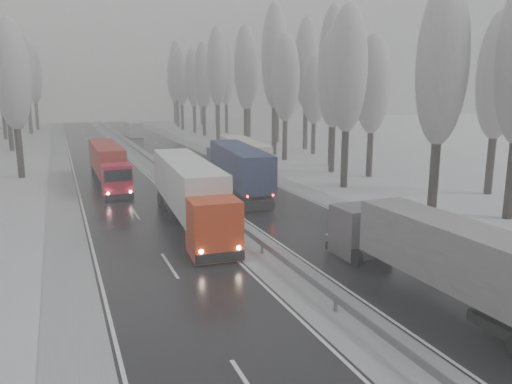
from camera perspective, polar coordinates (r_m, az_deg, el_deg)
ground at (r=18.69m, az=15.61°, el=-17.98°), size 260.00×260.00×0.00m
carriageway_right at (r=46.32m, az=-1.79°, el=0.44°), size 7.50×200.00×0.03m
carriageway_left at (r=43.95m, az=-14.77°, el=-0.58°), size 7.50×200.00×0.03m
median_slush at (r=44.84m, az=-8.11°, el=-0.05°), size 3.00×200.00×0.04m
shoulder_right at (r=48.20m, az=3.75°, el=0.87°), size 2.40×200.00×0.04m
shoulder_left at (r=43.66m, az=-21.22°, el=-1.07°), size 2.40×200.00×0.04m
median_guardrail at (r=44.72m, az=-8.12°, el=0.67°), size 0.12×200.00×0.76m
tree_16 at (r=38.01m, az=20.50°, el=13.38°), size 3.60×3.60×16.53m
tree_17 at (r=47.60m, az=25.99°, el=11.72°), size 3.60×3.60×15.54m
tree_18 at (r=46.82m, az=10.44°, el=13.52°), size 3.60×3.60×16.58m
tree_19 at (r=53.17m, az=13.21°, el=11.80°), size 3.60×3.60×14.57m
tree_20 at (r=55.52m, az=8.91°, el=12.70°), size 3.60×3.60×15.71m
tree_21 at (r=60.15m, az=8.86°, el=14.40°), size 3.60×3.60×18.62m
tree_22 at (r=64.36m, az=3.39°, el=12.77°), size 3.60×3.60×15.86m
tree_23 at (r=70.75m, az=6.68°, el=11.43°), size 3.60×3.60×13.55m
tree_24 at (r=69.76m, az=2.14°, el=15.13°), size 3.60×3.60×20.49m
tree_25 at (r=76.32m, az=5.79°, el=14.29°), size 3.60×3.60×19.44m
tree_26 at (r=79.07m, az=-1.18°, el=13.95°), size 3.60×3.60×18.78m
tree_27 at (r=85.46m, az=2.46°, el=13.29°), size 3.60×3.60×17.62m
tree_28 at (r=88.79m, az=-4.45°, el=14.03°), size 3.60×3.60×19.62m
tree_29 at (r=94.96m, az=-0.81°, el=13.34°), size 3.60×3.60×18.11m
tree_30 at (r=98.15m, az=-6.05°, el=13.13°), size 3.60×3.60×17.86m
tree_31 at (r=103.73m, az=-3.45°, el=13.35°), size 3.60×3.60×18.58m
tree_32 at (r=105.41m, az=-7.15°, el=12.83°), size 3.60×3.60×17.33m
tree_33 at (r=110.07m, az=-6.05°, el=11.81°), size 3.60×3.60×14.33m
tree_34 at (r=112.08m, az=-8.56°, el=12.82°), size 3.60×3.60×17.63m
tree_35 at (r=118.39m, az=-4.57°, el=13.05°), size 3.60×3.60×18.25m
tree_36 at (r=122.00m, az=-9.07°, el=13.49°), size 3.60×3.60×20.23m
tree_37 at (r=127.55m, az=-6.31°, el=12.38°), size 3.60×3.60×16.37m
tree_38 at (r=132.64m, az=-9.36°, el=12.72°), size 3.60×3.60×17.97m
tree_39 at (r=137.16m, az=-8.54°, el=12.23°), size 3.60×3.60×16.19m
tree_62 at (r=56.56m, az=-26.11°, el=11.86°), size 3.60×3.60×16.04m
tree_68 at (r=82.07m, az=-26.78°, el=11.70°), size 3.60×3.60×16.65m
tree_70 at (r=92.11m, az=-26.13°, el=11.81°), size 3.60×3.60×17.09m
tree_72 at (r=101.61m, az=-27.18°, el=10.89°), size 3.60×3.60×15.11m
tree_74 at (r=112.19m, az=-24.84°, el=12.56°), size 3.60×3.60×19.68m
tree_76 at (r=121.51m, az=-24.11°, el=12.14°), size 3.60×3.60×18.55m
tree_77 at (r=125.77m, az=-26.53°, el=10.65°), size 3.60×3.60×14.32m
tree_78 at (r=128.27m, az=-25.63°, el=12.22°), size 3.60×3.60×19.55m
tree_79 at (r=132.41m, az=-26.68°, el=11.40°), size 3.60×3.60×17.07m
truck_grey_tarp at (r=22.76m, az=21.00°, el=-6.90°), size 2.48×14.45×3.69m
truck_blue_box at (r=43.80m, az=-2.25°, el=3.01°), size 4.41×16.55×4.21m
truck_cream_box at (r=51.81m, az=-1.73°, el=4.24°), size 4.25×15.64×3.98m
box_truck_distant at (r=97.30m, az=-13.80°, el=6.94°), size 2.38×7.63×2.84m
truck_red_white at (r=33.38m, az=-7.57°, el=0.28°), size 3.67×17.04×4.34m
truck_red_red at (r=49.76m, az=-16.58°, el=3.33°), size 2.46×14.92×3.82m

